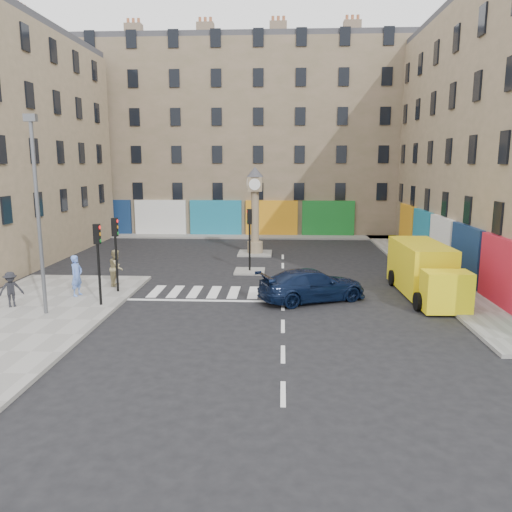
# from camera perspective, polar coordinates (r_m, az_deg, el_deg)

# --- Properties ---
(ground) EXTENTS (120.00, 120.00, 0.00)m
(ground) POSITION_cam_1_polar(r_m,az_deg,el_deg) (22.33, 3.09, -6.38)
(ground) COLOR black
(ground) RESTS_ON ground
(sidewalk_left) EXTENTS (7.00, 16.00, 0.15)m
(sidewalk_left) POSITION_cam_1_polar(r_m,az_deg,el_deg) (23.14, -25.49, -6.63)
(sidewalk_left) COLOR gray
(sidewalk_left) RESTS_ON ground
(sidewalk_right) EXTENTS (2.60, 30.00, 0.15)m
(sidewalk_right) POSITION_cam_1_polar(r_m,az_deg,el_deg) (33.19, 18.28, -1.10)
(sidewalk_right) COLOR gray
(sidewalk_right) RESTS_ON ground
(sidewalk_far) EXTENTS (32.00, 2.40, 0.15)m
(sidewalk_far) POSITION_cam_1_polar(r_m,az_deg,el_deg) (44.20, -2.12, 2.27)
(sidewalk_far) COLOR gray
(sidewalk_far) RESTS_ON ground
(island_near) EXTENTS (1.80, 1.80, 0.12)m
(island_near) POSITION_cam_1_polar(r_m,az_deg,el_deg) (30.12, -0.73, -1.75)
(island_near) COLOR gray
(island_near) RESTS_ON ground
(island_far) EXTENTS (2.40, 2.40, 0.12)m
(island_far) POSITION_cam_1_polar(r_m,az_deg,el_deg) (35.99, -0.11, 0.31)
(island_far) COLOR gray
(island_far) RESTS_ON ground
(building_far) EXTENTS (32.00, 10.00, 17.00)m
(building_far) POSITION_cam_1_polar(r_m,az_deg,el_deg) (49.54, -1.58, 12.95)
(building_far) COLOR #846D58
(building_far) RESTS_ON ground
(building_left) EXTENTS (8.00, 20.00, 15.00)m
(building_left) POSITION_cam_1_polar(r_m,az_deg,el_deg) (38.35, -27.10, 10.97)
(building_left) COLOR #988063
(building_left) RESTS_ON ground
(traffic_light_left_near) EXTENTS (0.28, 0.22, 3.70)m
(traffic_light_left_near) POSITION_cam_1_polar(r_m,az_deg,el_deg) (23.40, -17.62, 0.52)
(traffic_light_left_near) COLOR black
(traffic_light_left_near) RESTS_ON sidewalk_left
(traffic_light_left_far) EXTENTS (0.28, 0.22, 3.70)m
(traffic_light_left_far) POSITION_cam_1_polar(r_m,az_deg,el_deg) (25.62, -15.76, 1.47)
(traffic_light_left_far) COLOR black
(traffic_light_left_far) RESTS_ON sidewalk_left
(traffic_light_island) EXTENTS (0.28, 0.22, 3.70)m
(traffic_light_island) POSITION_cam_1_polar(r_m,az_deg,el_deg) (29.68, -0.74, 3.03)
(traffic_light_island) COLOR black
(traffic_light_island) RESTS_ON island_near
(lamp_post) EXTENTS (0.50, 0.25, 8.30)m
(lamp_post) POSITION_cam_1_polar(r_m,az_deg,el_deg) (22.61, -23.71, 5.34)
(lamp_post) COLOR #595B60
(lamp_post) RESTS_ON sidewalk_left
(clock_pillar) EXTENTS (1.20, 1.20, 6.10)m
(clock_pillar) POSITION_cam_1_polar(r_m,az_deg,el_deg) (35.52, -0.11, 5.85)
(clock_pillar) COLOR #988063
(clock_pillar) RESTS_ON island_far
(navy_sedan) EXTENTS (5.66, 4.06, 1.52)m
(navy_sedan) POSITION_cam_1_polar(r_m,az_deg,el_deg) (24.03, 6.44, -3.32)
(navy_sedan) COLOR black
(navy_sedan) RESTS_ON ground
(yellow_van) EXTENTS (2.54, 7.01, 2.53)m
(yellow_van) POSITION_cam_1_polar(r_m,az_deg,el_deg) (26.07, 18.70, -1.60)
(yellow_van) COLOR yellow
(yellow_van) RESTS_ON ground
(pedestrian_blue) EXTENTS (0.63, 0.81, 1.99)m
(pedestrian_blue) POSITION_cam_1_polar(r_m,az_deg,el_deg) (25.67, -19.81, -2.11)
(pedestrian_blue) COLOR #6084DB
(pedestrian_blue) RESTS_ON sidewalk_left
(pedestrian_tan) EXTENTS (0.80, 0.98, 1.92)m
(pedestrian_tan) POSITION_cam_1_polar(r_m,az_deg,el_deg) (27.13, -15.66, -1.28)
(pedestrian_tan) COLOR #97895D
(pedestrian_tan) RESTS_ON sidewalk_left
(pedestrian_dark) EXTENTS (1.18, 1.10, 1.60)m
(pedestrian_dark) POSITION_cam_1_polar(r_m,az_deg,el_deg) (24.88, -26.21, -3.44)
(pedestrian_dark) COLOR black
(pedestrian_dark) RESTS_ON sidewalk_left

